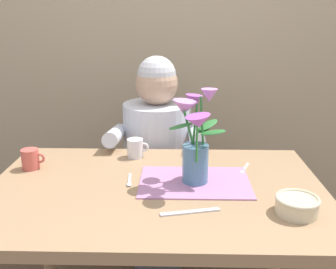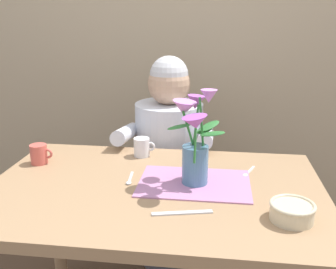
{
  "view_description": "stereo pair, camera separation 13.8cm",
  "coord_description": "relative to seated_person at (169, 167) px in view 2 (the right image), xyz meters",
  "views": [
    {
      "loc": [
        0.08,
        -1.27,
        1.34
      ],
      "look_at": [
        0.04,
        0.05,
        0.92
      ],
      "focal_mm": 41.86,
      "sensor_mm": 36.0,
      "label": 1
    },
    {
      "loc": [
        0.21,
        -1.26,
        1.34
      ],
      "look_at": [
        0.04,
        0.05,
        0.92
      ],
      "focal_mm": 41.86,
      "sensor_mm": 36.0,
      "label": 2
    }
  ],
  "objects": [
    {
      "name": "striped_placemat",
      "position": [
        0.17,
        -0.58,
        0.18
      ],
      "size": [
        0.4,
        0.28,
        0.0
      ],
      "primitive_type": "cube",
      "color": "#B275A3",
      "rests_on": "dining_table"
    },
    {
      "name": "ceramic_mug",
      "position": [
        -0.08,
        -0.32,
        0.22
      ],
      "size": [
        0.09,
        0.07,
        0.08
      ],
      "color": "silver",
      "rests_on": "dining_table"
    },
    {
      "name": "ceramic_bowl",
      "position": [
        0.47,
        -0.8,
        0.21
      ],
      "size": [
        0.14,
        0.14,
        0.06
      ],
      "color": "beige",
      "rests_on": "dining_table"
    },
    {
      "name": "flower_vase",
      "position": [
        0.17,
        -0.58,
        0.34
      ],
      "size": [
        0.21,
        0.26,
        0.35
      ],
      "color": "teal",
      "rests_on": "dining_table"
    },
    {
      "name": "wood_panel_backdrop",
      "position": [
        0.03,
        0.43,
        0.69
      ],
      "size": [
        4.0,
        0.1,
        2.5
      ],
      "primitive_type": "cube",
      "color": "tan",
      "rests_on": "ground_plane"
    },
    {
      "name": "seated_person",
      "position": [
        0.0,
        0.0,
        0.0
      ],
      "size": [
        0.45,
        0.47,
        1.14
      ],
      "rotation": [
        0.0,
        0.0,
        -0.07
      ],
      "color": "#4C4C56",
      "rests_on": "ground_plane"
    },
    {
      "name": "spoon_1",
      "position": [
        -0.07,
        -0.58,
        0.18
      ],
      "size": [
        0.03,
        0.12,
        0.01
      ],
      "color": "silver",
      "rests_on": "dining_table"
    },
    {
      "name": "spoon_0",
      "position": [
        0.36,
        -0.46,
        0.18
      ],
      "size": [
        0.06,
        0.12,
        0.01
      ],
      "color": "silver",
      "rests_on": "dining_table"
    },
    {
      "name": "dinner_knife",
      "position": [
        0.14,
        -0.8,
        0.18
      ],
      "size": [
        0.19,
        0.06,
        0.0
      ],
      "primitive_type": "cube",
      "rotation": [
        0.0,
        0.0,
        0.23
      ],
      "color": "silver",
      "rests_on": "dining_table"
    },
    {
      "name": "dining_table",
      "position": [
        0.03,
        -0.62,
        0.08
      ],
      "size": [
        1.2,
        0.8,
        0.74
      ],
      "color": "#9E7A56",
      "rests_on": "ground_plane"
    },
    {
      "name": "coffee_cup",
      "position": [
        -0.48,
        -0.46,
        0.22
      ],
      "size": [
        0.09,
        0.07,
        0.08
      ],
      "color": "#CC564C",
      "rests_on": "dining_table"
    }
  ]
}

